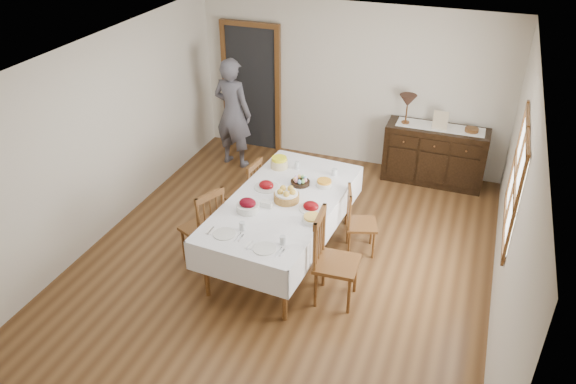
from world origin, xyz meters
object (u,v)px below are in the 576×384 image
(chair_left_near, at_px, (205,226))
(sideboard, at_px, (434,155))
(chair_left_far, at_px, (247,192))
(table_lamp, at_px, (408,102))
(person, at_px, (233,109))
(chair_right_near, at_px, (332,258))
(chair_right_far, at_px, (358,221))
(dining_table, at_px, (283,207))

(chair_left_near, relative_size, sideboard, 0.70)
(chair_left_far, height_order, table_lamp, table_lamp)
(sideboard, bearing_deg, table_lamp, -178.91)
(sideboard, bearing_deg, person, -170.74)
(chair_left_near, bearing_deg, chair_right_near, 109.15)
(chair_left_near, relative_size, chair_right_near, 0.94)
(chair_left_far, height_order, sideboard, chair_left_far)
(sideboard, relative_size, table_lamp, 3.31)
(sideboard, bearing_deg, chair_right_far, -106.72)
(dining_table, xyz_separation_m, chair_right_far, (0.84, 0.44, -0.28))
(dining_table, bearing_deg, chair_right_near, -31.09)
(dining_table, height_order, chair_left_far, chair_left_far)
(chair_right_near, bearing_deg, chair_left_far, 50.79)
(chair_left_near, relative_size, table_lamp, 2.31)
(sideboard, xyz_separation_m, table_lamp, (-0.50, -0.01, 0.81))
(chair_left_near, height_order, chair_left_far, chair_left_near)
(dining_table, bearing_deg, table_lamp, 73.30)
(chair_left_far, bearing_deg, table_lamp, 145.36)
(chair_left_far, relative_size, person, 0.51)
(chair_right_far, distance_m, table_lamp, 2.35)
(chair_right_far, height_order, sideboard, chair_right_far)
(chair_left_far, height_order, chair_right_near, chair_right_near)
(dining_table, distance_m, chair_left_near, 0.99)
(person, bearing_deg, chair_right_far, 154.71)
(person, xyz_separation_m, table_lamp, (2.67, 0.51, 0.31))
(dining_table, relative_size, sideboard, 1.66)
(chair_left_near, distance_m, chair_right_near, 1.66)
(chair_right_near, bearing_deg, person, 39.03)
(dining_table, height_order, chair_right_far, chair_right_far)
(sideboard, bearing_deg, chair_left_far, -136.79)
(chair_right_far, bearing_deg, person, 38.20)
(dining_table, xyz_separation_m, sideboard, (1.51, 2.65, -0.29))
(chair_left_near, xyz_separation_m, chair_left_far, (0.13, 0.97, -0.04))
(chair_right_near, bearing_deg, chair_right_far, -6.46)
(chair_right_far, relative_size, table_lamp, 1.99)
(dining_table, bearing_deg, chair_left_far, 147.53)
(chair_left_near, height_order, chair_right_near, chair_right_near)
(chair_right_near, relative_size, person, 0.59)
(chair_left_near, relative_size, person, 0.55)
(table_lamp, bearing_deg, chair_left_near, -121.43)
(chair_left_far, distance_m, sideboard, 3.07)
(chair_left_near, relative_size, chair_right_far, 1.16)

